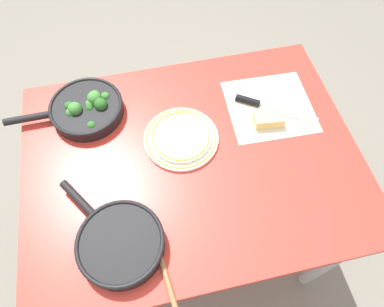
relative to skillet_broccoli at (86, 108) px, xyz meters
The scene contains 9 objects.
ground_plane 0.89m from the skillet_broccoli, 141.65° to the left, with size 14.00×14.00×0.00m, color slate.
dining_table_red 0.42m from the skillet_broccoli, 141.65° to the left, with size 1.06×0.81×0.77m.
skillet_broccoli is the anchor object (origin of this frame).
skillet_eggs 0.48m from the skillet_broccoli, 97.11° to the left, with size 0.27×0.34×0.05m.
wooden_spoon 0.60m from the skillet_broccoli, 105.81° to the left, with size 0.07×0.37×0.02m.
parchment_sheet 0.63m from the skillet_broccoli, behind, with size 0.30×0.28×0.00m.
grater_knife 0.61m from the skillet_broccoli, 169.76° to the left, with size 0.26×0.18×0.02m.
cheese_block 0.61m from the skillet_broccoli, 163.81° to the left, with size 0.10×0.07×0.04m.
dinner_plate_stack 0.34m from the skillet_broccoli, 148.95° to the left, with size 0.24×0.24×0.03m.
Camera 1 is at (0.12, 0.52, 1.72)m, focal length 32.00 mm.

